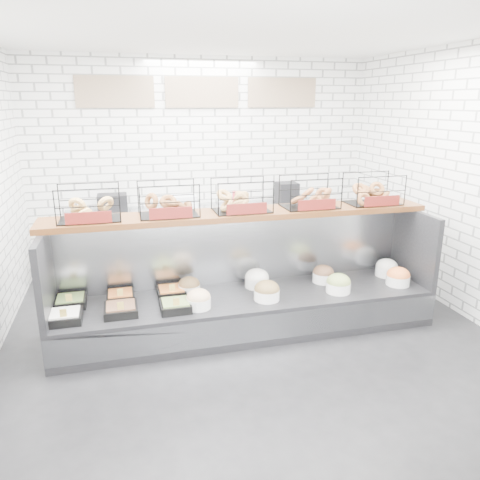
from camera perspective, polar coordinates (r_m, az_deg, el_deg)
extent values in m
plane|color=black|center=(4.93, 1.78, -12.25)|extent=(5.50, 5.50, 0.00)
cube|color=white|center=(7.06, -4.48, 9.37)|extent=(5.00, 0.02, 3.00)
cube|color=white|center=(5.64, 27.23, 5.81)|extent=(0.02, 5.50, 3.00)
cube|color=white|center=(4.37, 2.16, 24.79)|extent=(5.00, 5.50, 0.02)
cube|color=tan|center=(6.86, -14.99, 17.06)|extent=(1.05, 0.03, 0.42)
cube|color=tan|center=(6.97, -4.62, 17.52)|extent=(1.05, 0.03, 0.42)
cube|color=tan|center=(7.28, 5.16, 17.46)|extent=(1.05, 0.03, 0.42)
cube|color=black|center=(5.09, 0.84, -8.71)|extent=(4.00, 0.90, 0.40)
cube|color=#93969B|center=(4.71, 2.27, -10.66)|extent=(4.00, 0.03, 0.28)
cube|color=#93969B|center=(5.25, -0.32, -0.91)|extent=(4.00, 0.08, 0.80)
cube|color=black|center=(4.77, -22.66, -4.05)|extent=(0.06, 0.90, 0.80)
cube|color=black|center=(5.70, 20.34, -0.55)|extent=(0.06, 0.90, 0.80)
cube|color=black|center=(4.71, -20.52, -8.82)|extent=(0.30, 0.30, 0.08)
cube|color=white|center=(4.69, -20.56, -8.43)|extent=(0.26, 0.26, 0.04)
cube|color=gold|center=(4.58, -20.75, -8.35)|extent=(0.06, 0.01, 0.08)
cube|color=black|center=(5.03, -19.94, -7.12)|extent=(0.30, 0.30, 0.08)
cube|color=olive|center=(5.01, -19.98, -6.75)|extent=(0.25, 0.25, 0.04)
cube|color=gold|center=(4.90, -20.14, -6.63)|extent=(0.06, 0.01, 0.08)
cube|color=black|center=(4.71, -14.31, -8.26)|extent=(0.32, 0.32, 0.08)
cube|color=brown|center=(4.69, -14.34, -7.87)|extent=(0.27, 0.27, 0.04)
cube|color=gold|center=(4.57, -14.37, -7.80)|extent=(0.06, 0.01, 0.08)
cube|color=black|center=(5.00, -14.35, -6.74)|extent=(0.28, 0.28, 0.08)
cube|color=orange|center=(4.99, -14.38, -6.37)|extent=(0.24, 0.24, 0.04)
cube|color=gold|center=(4.88, -14.41, -6.21)|extent=(0.06, 0.01, 0.08)
cube|color=black|center=(4.68, -7.88, -8.00)|extent=(0.29, 0.29, 0.08)
cube|color=olive|center=(4.67, -7.90, -7.61)|extent=(0.25, 0.25, 0.04)
cube|color=gold|center=(4.55, -7.77, -7.50)|extent=(0.06, 0.01, 0.08)
cube|color=black|center=(5.01, -8.36, -6.35)|extent=(0.29, 0.29, 0.08)
cube|color=orange|center=(5.00, -8.37, -5.98)|extent=(0.24, 0.24, 0.04)
cube|color=gold|center=(4.88, -8.26, -5.82)|extent=(0.06, 0.01, 0.08)
cylinder|color=white|center=(4.70, -5.06, -7.62)|extent=(0.24, 0.24, 0.11)
ellipsoid|color=tan|center=(4.67, -5.08, -6.95)|extent=(0.24, 0.24, 0.17)
cylinder|color=white|center=(5.02, -6.19, -6.00)|extent=(0.23, 0.23, 0.11)
ellipsoid|color=brown|center=(5.00, -6.21, -5.37)|extent=(0.23, 0.23, 0.16)
cylinder|color=white|center=(4.88, 3.27, -6.65)|extent=(0.27, 0.27, 0.11)
ellipsoid|color=brown|center=(4.85, 3.28, -6.00)|extent=(0.26, 0.26, 0.18)
cylinder|color=white|center=(5.20, 2.06, -5.13)|extent=(0.27, 0.27, 0.11)
ellipsoid|color=white|center=(5.18, 2.07, -4.51)|extent=(0.26, 0.26, 0.18)
cylinder|color=white|center=(5.16, 11.88, -5.64)|extent=(0.26, 0.26, 0.11)
ellipsoid|color=olive|center=(5.14, 11.92, -5.02)|extent=(0.26, 0.26, 0.18)
cylinder|color=white|center=(5.41, 10.10, -4.49)|extent=(0.24, 0.24, 0.11)
ellipsoid|color=brown|center=(5.39, 10.13, -3.89)|extent=(0.24, 0.24, 0.17)
cylinder|color=white|center=(5.54, 18.67, -4.64)|extent=(0.26, 0.26, 0.11)
ellipsoid|color=orange|center=(5.52, 18.73, -4.06)|extent=(0.25, 0.25, 0.18)
cylinder|color=white|center=(5.78, 17.41, -3.63)|extent=(0.25, 0.25, 0.11)
ellipsoid|color=silver|center=(5.76, 17.46, -3.07)|extent=(0.25, 0.25, 0.17)
cube|color=#43220E|center=(4.95, 0.21, 3.20)|extent=(4.10, 0.50, 0.06)
cube|color=black|center=(4.77, -17.97, 4.32)|extent=(0.60, 0.38, 0.34)
cube|color=maroon|center=(4.59, -17.97, 2.59)|extent=(0.42, 0.02, 0.11)
cube|color=black|center=(4.78, -8.74, 4.97)|extent=(0.60, 0.38, 0.34)
cube|color=maroon|center=(4.60, -8.42, 3.27)|extent=(0.42, 0.02, 0.11)
cube|color=black|center=(4.91, 0.21, 5.47)|extent=(0.60, 0.38, 0.34)
cube|color=maroon|center=(4.74, 0.84, 3.83)|extent=(0.42, 0.02, 0.11)
cube|color=black|center=(5.16, 8.52, 5.82)|extent=(0.60, 0.38, 0.34)
cube|color=maroon|center=(5.00, 9.37, 4.27)|extent=(0.42, 0.02, 0.11)
cube|color=black|center=(5.50, 15.94, 6.03)|extent=(0.60, 0.38, 0.34)
cube|color=maroon|center=(5.35, 16.93, 4.58)|extent=(0.42, 0.02, 0.11)
cube|color=#93969B|center=(6.96, -3.82, 0.44)|extent=(4.00, 0.60, 0.90)
cube|color=black|center=(6.75, -15.28, 4.38)|extent=(0.40, 0.30, 0.24)
cube|color=silver|center=(6.79, -6.80, 4.66)|extent=(0.35, 0.28, 0.18)
cylinder|color=#DA3643|center=(6.84, -0.57, 5.03)|extent=(0.09, 0.09, 0.22)
cube|color=black|center=(7.16, 5.74, 5.80)|extent=(0.30, 0.30, 0.30)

